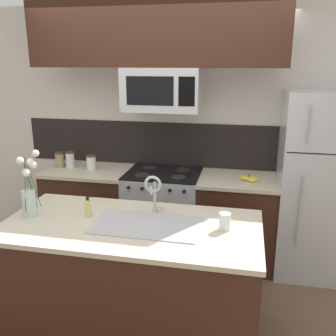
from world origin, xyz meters
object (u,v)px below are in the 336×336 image
Objects in this scene: storage_jar_tall at (60,160)px; sink_faucet at (153,189)px; stove_range at (163,214)px; banana_bunch at (249,179)px; storage_jar_short at (91,162)px; flower_vase at (29,195)px; drinking_glass at (225,222)px; refrigerator at (323,185)px; dish_soap_bottle at (88,208)px; storage_jar_medium at (70,160)px; microwave at (162,89)px.

storage_jar_tall is 1.70m from sink_faucet.
banana_bunch is (0.87, -0.06, 0.47)m from stove_range.
flower_vase is at bearing -87.43° from storage_jar_short.
drinking_glass is (0.70, -1.21, 0.51)m from stove_range.
flower_vase is at bearing -150.72° from refrigerator.
storage_jar_medium is at bearing 121.23° from dish_soap_bottle.
storage_jar_tall is at bearing 177.71° from storage_jar_medium.
storage_jar_tall is (-2.72, 0.01, 0.10)m from refrigerator.
flower_vase is (-0.89, -0.23, -0.03)m from sink_faucet.
microwave is 1.44m from dish_soap_bottle.
banana_bunch is at bearing 43.76° from dish_soap_bottle.
refrigerator is 9.33× the size of banana_bunch.
storage_jar_short is at bearing -3.15° from storage_jar_tall.
drinking_glass reaches higher than stove_range.
sink_faucet is 0.51m from dish_soap_bottle.
refrigerator is 10.75× the size of dish_soap_bottle.
microwave is (0.00, -0.02, 1.30)m from stove_range.
dish_soap_bottle reaches higher than banana_bunch.
dish_soap_bottle is at bearing 10.36° from flower_vase.
refrigerator is 0.70m from banana_bunch.
storage_jar_short is 1.41m from sink_faucet.
dish_soap_bottle is at bearing -58.77° from storage_jar_medium.
sink_faucet is 0.59m from drinking_glass.
sink_faucet is (-1.40, -1.05, 0.22)m from refrigerator.
sink_faucet is at bearing -38.62° from storage_jar_tall.
dish_soap_bottle is 1.36× the size of drinking_glass.
drinking_glass is (0.55, -0.17, -0.14)m from sink_faucet.
storage_jar_short is at bearing 92.57° from flower_vase.
refrigerator reaches higher than storage_jar_medium.
storage_jar_short reaches higher than stove_range.
banana_bunch is 1.57× the size of drinking_glass.
storage_jar_medium is at bearing 138.70° from sink_faucet.
dish_soap_bottle reaches higher than storage_jar_short.
storage_jar_short is (0.25, -0.02, -0.01)m from storage_jar_medium.
flower_vase is at bearing -120.10° from stove_range.
microwave is 4.57× the size of storage_jar_tall.
microwave is 4.16× the size of storage_jar_medium.
refrigerator is at bearing 36.91° from sink_faucet.
stove_range is 1.23m from sink_faucet.
dish_soap_bottle is (-0.31, -1.17, -0.79)m from microwave.
refrigerator is at bearing 6.61° from banana_bunch.
dish_soap_bottle is (-0.31, -1.19, 0.52)m from stove_range.
dish_soap_bottle is at bearing -104.58° from stove_range.
flower_vase is (-0.42, -0.08, 0.10)m from dish_soap_bottle.
flower_vase reaches higher than stove_range.
dish_soap_bottle is (0.86, -1.21, -0.01)m from storage_jar_tall.
banana_bunch is (-0.69, -0.08, 0.05)m from refrigerator.
refrigerator is 1.50m from drinking_glass.
storage_jar_medium is at bearing 176.41° from storage_jar_short.
stove_range is 1.61m from refrigerator.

